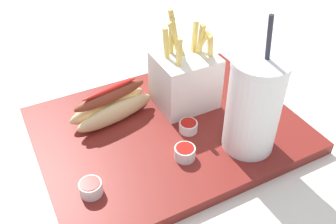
# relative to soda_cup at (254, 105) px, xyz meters

# --- Properties ---
(ground_plane) EXTENTS (2.40, 2.40, 0.02)m
(ground_plane) POSITION_rel_soda_cup_xyz_m (-0.09, 0.10, -0.11)
(ground_plane) COLOR silver
(food_tray) EXTENTS (0.44, 0.34, 0.02)m
(food_tray) POSITION_rel_soda_cup_xyz_m (-0.09, 0.10, -0.09)
(food_tray) COLOR maroon
(food_tray) RESTS_ON ground_plane
(soda_cup) EXTENTS (0.09, 0.09, 0.22)m
(soda_cup) POSITION_rel_soda_cup_xyz_m (0.00, 0.00, 0.00)
(soda_cup) COLOR white
(soda_cup) RESTS_ON food_tray
(fries_basket) EXTENTS (0.10, 0.09, 0.18)m
(fries_basket) POSITION_rel_soda_cup_xyz_m (-0.04, 0.15, -0.03)
(fries_basket) COLOR white
(fries_basket) RESTS_ON food_tray
(hot_dog_1) EXTENTS (0.16, 0.08, 0.07)m
(hot_dog_1) POSITION_rel_soda_cup_xyz_m (-0.17, 0.17, -0.05)
(hot_dog_1) COLOR #E5C689
(hot_dog_1) RESTS_ON food_tray
(ketchup_cup_1) EXTENTS (0.03, 0.03, 0.02)m
(ketchup_cup_1) POSITION_rel_soda_cup_xyz_m (-0.26, 0.02, -0.07)
(ketchup_cup_1) COLOR white
(ketchup_cup_1) RESTS_ON food_tray
(ketchup_cup_2) EXTENTS (0.03, 0.03, 0.02)m
(ketchup_cup_2) POSITION_rel_soda_cup_xyz_m (-0.07, 0.07, -0.07)
(ketchup_cup_2) COLOR white
(ketchup_cup_2) RESTS_ON food_tray
(ketchup_cup_3) EXTENTS (0.03, 0.03, 0.02)m
(ketchup_cup_3) POSITION_rel_soda_cup_xyz_m (-0.11, 0.02, -0.07)
(ketchup_cup_3) COLOR white
(ketchup_cup_3) RESTS_ON food_tray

